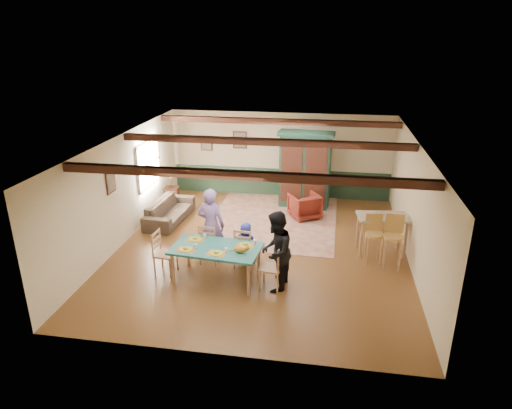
% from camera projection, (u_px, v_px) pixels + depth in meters
% --- Properties ---
extents(floor, '(8.00, 8.00, 0.00)m').
position_uv_depth(floor, '(261.00, 249.00, 11.28)').
color(floor, '#543217').
rests_on(floor, ground).
extents(wall_back, '(7.00, 0.02, 2.70)m').
position_uv_depth(wall_back, '(280.00, 155.00, 14.49)').
color(wall_back, beige).
rests_on(wall_back, floor).
extents(wall_left, '(0.02, 8.00, 2.70)m').
position_uv_depth(wall_left, '(122.00, 190.00, 11.33)').
color(wall_left, beige).
rests_on(wall_left, floor).
extents(wall_right, '(0.02, 8.00, 2.70)m').
position_uv_depth(wall_right, '(415.00, 206.00, 10.27)').
color(wall_right, beige).
rests_on(wall_right, floor).
extents(ceiling, '(7.00, 8.00, 0.02)m').
position_uv_depth(ceiling, '(262.00, 142.00, 10.32)').
color(ceiling, white).
rests_on(ceiling, wall_back).
extents(wainscot_back, '(6.95, 0.03, 0.90)m').
position_uv_depth(wainscot_back, '(280.00, 182.00, 14.79)').
color(wainscot_back, '#1B3121').
rests_on(wainscot_back, floor).
extents(ceiling_beam_front, '(6.95, 0.16, 0.16)m').
position_uv_depth(ceiling_beam_front, '(243.00, 175.00, 8.23)').
color(ceiling_beam_front, black).
rests_on(ceiling_beam_front, ceiling).
extents(ceiling_beam_mid, '(6.95, 0.16, 0.16)m').
position_uv_depth(ceiling_beam_mid, '(264.00, 142.00, 10.72)').
color(ceiling_beam_mid, black).
rests_on(ceiling_beam_mid, ceiling).
extents(ceiling_beam_back, '(6.95, 0.16, 0.16)m').
position_uv_depth(ceiling_beam_back, '(277.00, 121.00, 13.12)').
color(ceiling_beam_back, black).
rests_on(ceiling_beam_back, ceiling).
extents(window_left, '(0.06, 1.60, 1.30)m').
position_uv_depth(window_left, '(149.00, 164.00, 12.82)').
color(window_left, white).
rests_on(window_left, wall_left).
extents(picture_left_wall, '(0.04, 0.42, 0.52)m').
position_uv_depth(picture_left_wall, '(111.00, 182.00, 10.63)').
color(picture_left_wall, gray).
rests_on(picture_left_wall, wall_left).
extents(picture_back_a, '(0.45, 0.04, 0.55)m').
position_uv_depth(picture_back_a, '(240.00, 140.00, 14.50)').
color(picture_back_a, gray).
rests_on(picture_back_a, wall_back).
extents(picture_back_b, '(0.38, 0.04, 0.48)m').
position_uv_depth(picture_back_b, '(207.00, 143.00, 14.72)').
color(picture_back_b, gray).
rests_on(picture_back_b, wall_back).
extents(dining_table, '(1.95, 1.21, 0.78)m').
position_uv_depth(dining_table, '(217.00, 264.00, 9.75)').
color(dining_table, '#1E605D').
rests_on(dining_table, floor).
extents(dining_chair_far_left, '(0.48, 0.50, 0.98)m').
position_uv_depth(dining_chair_far_left, '(210.00, 243.00, 10.48)').
color(dining_chair_far_left, '#A77853').
rests_on(dining_chair_far_left, floor).
extents(dining_chair_far_right, '(0.48, 0.50, 0.98)m').
position_uv_depth(dining_chair_far_right, '(245.00, 247.00, 10.28)').
color(dining_chair_far_right, '#A77853').
rests_on(dining_chair_far_right, floor).
extents(dining_chair_end_left, '(0.50, 0.48, 0.98)m').
position_uv_depth(dining_chair_end_left, '(165.00, 253.00, 10.00)').
color(dining_chair_end_left, '#A77853').
rests_on(dining_chair_end_left, floor).
extents(dining_chair_end_right, '(0.50, 0.48, 0.98)m').
position_uv_depth(dining_chair_end_right, '(271.00, 267.00, 9.42)').
color(dining_chair_end_right, '#A77853').
rests_on(dining_chair_end_right, floor).
extents(person_man, '(0.69, 0.49, 1.78)m').
position_uv_depth(person_man, '(211.00, 225.00, 10.41)').
color(person_man, '#8160A5').
rests_on(person_man, floor).
extents(person_woman, '(0.72, 0.89, 1.71)m').
position_uv_depth(person_woman, '(276.00, 252.00, 9.27)').
color(person_woman, black).
rests_on(person_woman, floor).
extents(person_child, '(0.54, 0.38, 1.04)m').
position_uv_depth(person_child, '(246.00, 244.00, 10.35)').
color(person_child, navy).
rests_on(person_child, floor).
extents(cat, '(0.38, 0.18, 0.19)m').
position_uv_depth(cat, '(240.00, 249.00, 9.34)').
color(cat, '#BE7921').
rests_on(cat, dining_table).
extents(place_setting_near_left, '(0.44, 0.35, 0.11)m').
position_uv_depth(place_setting_near_left, '(186.00, 247.00, 9.49)').
color(place_setting_near_left, gold).
rests_on(place_setting_near_left, dining_table).
extents(place_setting_near_center, '(0.44, 0.35, 0.11)m').
position_uv_depth(place_setting_near_center, '(216.00, 251.00, 9.33)').
color(place_setting_near_center, gold).
rests_on(place_setting_near_center, dining_table).
extents(place_setting_far_left, '(0.44, 0.35, 0.11)m').
position_uv_depth(place_setting_far_left, '(195.00, 237.00, 9.96)').
color(place_setting_far_left, gold).
rests_on(place_setting_far_left, dining_table).
extents(place_setting_far_right, '(0.44, 0.35, 0.11)m').
position_uv_depth(place_setting_far_right, '(245.00, 243.00, 9.68)').
color(place_setting_far_right, gold).
rests_on(place_setting_far_right, dining_table).
extents(area_rug, '(3.62, 4.27, 0.01)m').
position_uv_depth(area_rug, '(273.00, 220.00, 13.02)').
color(area_rug, '#C5AF8F').
rests_on(area_rug, floor).
extents(armoire, '(1.68, 0.80, 2.30)m').
position_uv_depth(armoire, '(305.00, 170.00, 13.66)').
color(armoire, '#133125').
rests_on(armoire, floor).
extents(armchair, '(1.06, 1.06, 0.72)m').
position_uv_depth(armchair, '(305.00, 206.00, 13.05)').
color(armchair, '#46100E').
rests_on(armchair, floor).
extents(sofa, '(0.92, 2.10, 0.60)m').
position_uv_depth(sofa, '(170.00, 210.00, 12.89)').
color(sofa, '#382C23').
rests_on(sofa, floor).
extents(end_table, '(0.47, 0.47, 0.52)m').
position_uv_depth(end_table, '(172.00, 195.00, 14.20)').
color(end_table, black).
rests_on(end_table, floor).
extents(table_lamp, '(0.28, 0.28, 0.48)m').
position_uv_depth(table_lamp, '(171.00, 180.00, 14.02)').
color(table_lamp, tan).
rests_on(table_lamp, end_table).
extents(counter_table, '(1.25, 0.82, 0.98)m').
position_uv_depth(counter_table, '(381.00, 235.00, 10.90)').
color(counter_table, '#C0B195').
rests_on(counter_table, floor).
extents(bar_stool_left, '(0.46, 0.49, 1.16)m').
position_uv_depth(bar_stool_left, '(374.00, 240.00, 10.41)').
color(bar_stool_left, '#B98D48').
rests_on(bar_stool_left, floor).
extents(bar_stool_right, '(0.47, 0.51, 1.24)m').
position_uv_depth(bar_stool_right, '(393.00, 243.00, 10.19)').
color(bar_stool_right, '#B98D48').
rests_on(bar_stool_right, floor).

